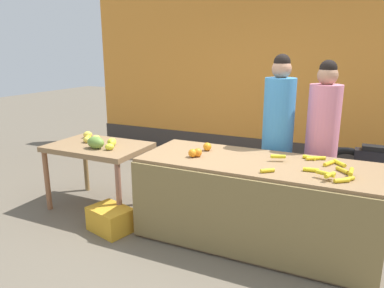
# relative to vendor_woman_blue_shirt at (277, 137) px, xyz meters

# --- Properties ---
(ground_plane) EXTENTS (24.00, 24.00, 0.00)m
(ground_plane) POSITION_rel_vendor_woman_blue_shirt_xyz_m (-0.51, -0.69, -0.93)
(ground_plane) COLOR #665B4C
(market_wall_back) EXTENTS (7.06, 0.23, 2.83)m
(market_wall_back) POSITION_rel_vendor_woman_blue_shirt_xyz_m (-0.51, 2.22, 0.46)
(market_wall_back) COLOR orange
(market_wall_back) RESTS_ON ground
(fruit_stall_counter) EXTENTS (2.27, 0.91, 0.84)m
(fruit_stall_counter) POSITION_rel_vendor_woman_blue_shirt_xyz_m (-0.04, -0.70, -0.51)
(fruit_stall_counter) COLOR olive
(fruit_stall_counter) RESTS_ON ground
(side_table_wooden) EXTENTS (1.14, 0.78, 0.79)m
(side_table_wooden) POSITION_rel_vendor_woman_blue_shirt_xyz_m (-1.97, -0.69, -0.23)
(side_table_wooden) COLOR olive
(side_table_wooden) RESTS_ON ground
(banana_bunch_pile) EXTENTS (0.76, 0.68, 0.07)m
(banana_bunch_pile) POSITION_rel_vendor_woman_blue_shirt_xyz_m (0.55, -0.71, -0.06)
(banana_bunch_pile) COLOR gold
(banana_bunch_pile) RESTS_ON fruit_stall_counter
(orange_pile) EXTENTS (0.13, 0.37, 0.09)m
(orange_pile) POSITION_rel_vendor_woman_blue_shirt_xyz_m (-0.63, -0.72, -0.05)
(orange_pile) COLOR orange
(orange_pile) RESTS_ON fruit_stall_counter
(mango_papaya_pile) EXTENTS (0.74, 0.52, 0.14)m
(mango_papaya_pile) POSITION_rel_vendor_woman_blue_shirt_xyz_m (-1.96, -0.72, -0.09)
(mango_papaya_pile) COLOR yellow
(mango_papaya_pile) RESTS_ON side_table_wooden
(vendor_woman_blue_shirt) EXTENTS (0.34, 0.34, 1.84)m
(vendor_woman_blue_shirt) POSITION_rel_vendor_woman_blue_shirt_xyz_m (0.00, 0.00, 0.00)
(vendor_woman_blue_shirt) COLOR #33333D
(vendor_woman_blue_shirt) RESTS_ON ground
(vendor_woman_pink_shirt) EXTENTS (0.34, 0.34, 1.78)m
(vendor_woman_pink_shirt) POSITION_rel_vendor_woman_blue_shirt_xyz_m (0.46, 0.05, -0.03)
(vendor_woman_pink_shirt) COLOR #33333D
(vendor_woman_pink_shirt) RESTS_ON ground
(produce_crate) EXTENTS (0.51, 0.42, 0.26)m
(produce_crate) POSITION_rel_vendor_woman_blue_shirt_xyz_m (-1.48, -1.15, -0.80)
(produce_crate) COLOR gold
(produce_crate) RESTS_ON ground
(produce_sack) EXTENTS (0.38, 0.32, 0.59)m
(produce_sack) POSITION_rel_vendor_woman_blue_shirt_xyz_m (-1.15, -0.07, -0.63)
(produce_sack) COLOR tan
(produce_sack) RESTS_ON ground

